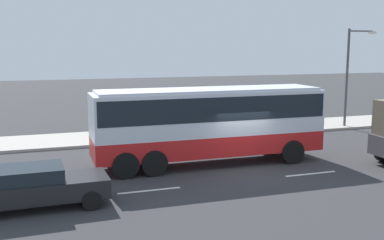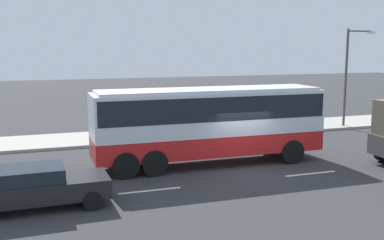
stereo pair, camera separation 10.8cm
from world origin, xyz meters
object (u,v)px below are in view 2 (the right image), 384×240
Objects in this scene: car_black_sedan at (36,186)px; street_lamp at (349,69)px; coach_bus at (209,118)px; pedestrian_near_curb at (163,118)px; pedestrian_at_crossing at (122,122)px.

street_lamp is (19.73, 9.48, 3.10)m from car_black_sedan.
coach_bus is 13.66m from street_lamp.
coach_bus reaches higher than pedestrian_near_curb.
street_lamp is (12.44, -0.86, 2.70)m from pedestrian_near_curb.
pedestrian_at_crossing is 15.17m from street_lamp.
pedestrian_near_curb reaches higher than pedestrian_at_crossing.
street_lamp is (14.85, -1.16, 2.85)m from pedestrian_at_crossing.
coach_bus is 7.66m from pedestrian_at_crossing.
street_lamp is at bearing -85.85° from pedestrian_near_curb.
pedestrian_at_crossing is (-2.41, 0.30, -0.16)m from pedestrian_near_curb.
street_lamp reaches higher than coach_bus.
pedestrian_near_curb is 12.76m from street_lamp.
coach_bus is at bearing -70.49° from pedestrian_at_crossing.
pedestrian_near_curb is (-0.26, 6.79, -0.98)m from coach_bus.
pedestrian_near_curb is (7.29, 10.33, 0.40)m from car_black_sedan.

